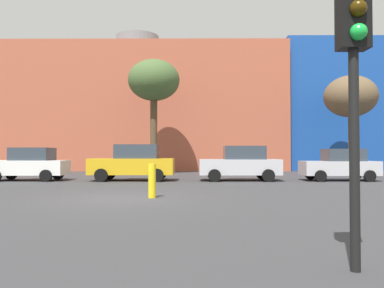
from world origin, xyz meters
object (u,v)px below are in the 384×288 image
(parked_car_3, at_px, (241,163))
(bare_tree_0, at_px, (350,97))
(parked_car_2, at_px, (133,163))
(bare_tree_1, at_px, (154,82))
(parked_car_4, at_px, (340,165))
(parked_car_1, at_px, (29,164))
(bollard_yellow_0, at_px, (152,181))
(traffic_light_near_right, at_px, (354,52))

(parked_car_3, bearing_deg, bare_tree_0, -140.41)
(parked_car_2, relative_size, bare_tree_1, 0.55)
(parked_car_4, distance_m, bare_tree_1, 13.41)
(parked_car_1, bearing_deg, parked_car_2, -180.00)
(parked_car_4, bearing_deg, parked_car_3, -0.00)
(parked_car_4, xyz_separation_m, bare_tree_1, (-10.32, 6.55, 5.52))
(parked_car_4, distance_m, bollard_yellow_0, 11.85)
(parked_car_4, relative_size, bare_tree_1, 0.48)
(parked_car_4, height_order, bollard_yellow_0, parked_car_4)
(parked_car_4, bearing_deg, bare_tree_0, -115.81)
(bare_tree_0, height_order, bare_tree_1, bare_tree_1)
(parked_car_1, relative_size, bare_tree_1, 0.50)
(parked_car_4, bearing_deg, parked_car_2, 0.00)
(parked_car_3, distance_m, traffic_light_near_right, 15.64)
(parked_car_1, distance_m, traffic_light_near_right, 18.83)
(traffic_light_near_right, distance_m, bare_tree_1, 22.88)
(parked_car_1, relative_size, parked_car_4, 1.04)
(parked_car_2, relative_size, parked_car_3, 1.04)
(parked_car_2, xyz_separation_m, parked_car_4, (10.68, 0.00, -0.11))
(traffic_light_near_right, bearing_deg, bare_tree_0, 155.81)
(parked_car_2, relative_size, bollard_yellow_0, 3.97)
(bare_tree_0, relative_size, bollard_yellow_0, 6.34)
(parked_car_2, xyz_separation_m, bare_tree_1, (0.37, 6.55, 5.41))
(parked_car_3, relative_size, bare_tree_1, 0.52)
(bare_tree_0, bearing_deg, traffic_light_near_right, -111.79)
(parked_car_4, xyz_separation_m, traffic_light_near_right, (-5.62, -15.54, 1.80))
(parked_car_3, bearing_deg, parked_car_1, 0.00)
(parked_car_1, relative_size, parked_car_2, 0.91)
(bare_tree_0, bearing_deg, parked_car_4, -115.81)
(parked_car_2, bearing_deg, bollard_yellow_0, 103.01)
(bare_tree_1, bearing_deg, bare_tree_0, 2.22)
(bare_tree_1, bearing_deg, parked_car_2, -93.20)
(parked_car_1, distance_m, bollard_yellow_0, 10.67)
(parked_car_2, bearing_deg, bare_tree_0, -153.35)
(parked_car_1, distance_m, bare_tree_1, 10.32)
(parked_car_1, xyz_separation_m, parked_car_3, (10.97, 0.00, 0.04))
(traffic_light_near_right, bearing_deg, parked_car_2, -164.34)
(parked_car_2, bearing_deg, parked_car_4, -180.00)
(parked_car_1, bearing_deg, bare_tree_1, -131.47)
(parked_car_3, xyz_separation_m, parked_car_4, (5.14, -0.00, -0.07))
(parked_car_1, xyz_separation_m, traffic_light_near_right, (10.49, -15.54, 1.77))
(parked_car_4, height_order, bare_tree_1, bare_tree_1)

